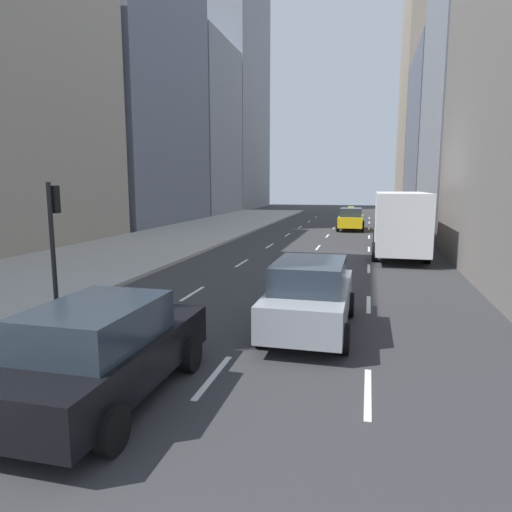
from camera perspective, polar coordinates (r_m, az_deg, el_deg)
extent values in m
cube|color=#ADAAA3|center=(29.51, -10.89, 2.06)|extent=(8.00, 66.00, 0.15)
cube|color=white|center=(10.03, -21.02, -12.32)|extent=(0.12, 2.00, 0.01)
cube|color=white|center=(15.10, -7.95, -4.68)|extent=(0.12, 2.00, 0.01)
cube|color=white|center=(20.67, -1.79, -0.89)|extent=(0.12, 2.00, 0.01)
cube|color=white|center=(26.43, 1.71, 1.27)|extent=(0.12, 2.00, 0.01)
cube|color=white|center=(32.28, 3.96, 2.66)|extent=(0.12, 2.00, 0.01)
cube|color=white|center=(38.17, 5.51, 3.61)|extent=(0.12, 2.00, 0.01)
cube|color=white|center=(44.09, 6.65, 4.31)|extent=(0.12, 2.00, 0.01)
cube|color=white|center=(50.04, 7.52, 4.84)|extent=(0.12, 2.00, 0.01)
cube|color=white|center=(8.81, -5.36, -14.75)|extent=(0.12, 2.00, 0.01)
cube|color=white|center=(14.32, 2.57, -5.35)|extent=(0.12, 2.00, 0.01)
cube|color=white|center=(20.11, 5.92, -1.21)|extent=(0.12, 2.00, 0.01)
cube|color=white|center=(25.99, 7.76, 1.06)|extent=(0.12, 2.00, 0.01)
cube|color=white|center=(31.92, 8.92, 2.50)|extent=(0.12, 2.00, 0.01)
cube|color=white|center=(37.87, 9.71, 3.48)|extent=(0.12, 2.00, 0.01)
cube|color=white|center=(43.83, 10.29, 4.20)|extent=(0.12, 2.00, 0.01)
cube|color=white|center=(49.81, 10.74, 4.74)|extent=(0.12, 2.00, 0.01)
cube|color=white|center=(8.39, 13.81, -16.25)|extent=(0.12, 2.00, 0.01)
cube|color=white|center=(14.06, 13.89, -5.88)|extent=(0.12, 2.00, 0.01)
cube|color=white|center=(19.92, 13.92, -1.53)|extent=(0.12, 2.00, 0.01)
cube|color=white|center=(25.85, 13.94, 0.84)|extent=(0.12, 2.00, 0.01)
cube|color=white|center=(31.81, 13.95, 2.32)|extent=(0.12, 2.00, 0.01)
cube|color=white|center=(37.77, 13.96, 3.33)|extent=(0.12, 2.00, 0.01)
cube|color=white|center=(43.75, 13.96, 4.07)|extent=(0.12, 2.00, 0.01)
cube|color=white|center=(49.73, 13.97, 4.63)|extent=(0.12, 2.00, 0.01)
cube|color=gray|center=(29.78, -28.47, 18.47)|extent=(6.00, 13.89, 17.98)
cube|color=slate|center=(43.15, -13.67, 18.46)|extent=(6.00, 15.96, 21.67)
cube|color=gray|center=(56.31, -6.53, 15.43)|extent=(6.00, 12.46, 19.86)
cube|color=gray|center=(71.21, -2.23, 19.12)|extent=(6.00, 16.73, 32.20)
cube|color=gray|center=(34.34, 26.08, 16.49)|extent=(6.00, 11.70, 17.12)
cube|color=slate|center=(47.79, 22.50, 13.53)|extent=(6.00, 14.16, 15.78)
cube|color=gray|center=(65.70, 20.78, 21.03)|extent=(6.00, 17.69, 35.77)
cube|color=yellow|center=(37.53, 16.14, 4.29)|extent=(1.80, 4.40, 0.76)
cube|color=#28333D|center=(37.22, 16.20, 5.33)|extent=(1.58, 2.29, 0.64)
cube|color=#F2E599|center=(37.20, 16.23, 5.93)|extent=(0.44, 0.20, 0.14)
cylinder|color=black|center=(38.89, 14.72, 3.94)|extent=(0.22, 0.66, 0.66)
cylinder|color=black|center=(38.96, 17.37, 3.83)|extent=(0.22, 0.66, 0.66)
cylinder|color=black|center=(36.17, 14.77, 3.58)|extent=(0.22, 0.66, 0.66)
cylinder|color=black|center=(36.25, 17.62, 3.47)|extent=(0.22, 0.66, 0.66)
cube|color=yellow|center=(36.23, 11.78, 4.30)|extent=(1.80, 4.40, 0.76)
cube|color=#28333D|center=(35.92, 11.80, 5.38)|extent=(1.58, 2.29, 0.64)
cube|color=#F2E599|center=(35.90, 11.82, 6.00)|extent=(0.44, 0.20, 0.14)
cylinder|color=black|center=(37.66, 10.47, 3.93)|extent=(0.22, 0.66, 0.66)
cylinder|color=black|center=(37.60, 13.21, 3.83)|extent=(0.22, 0.66, 0.66)
cylinder|color=black|center=(34.95, 10.20, 3.55)|extent=(0.22, 0.66, 0.66)
cylinder|color=black|center=(34.88, 13.15, 3.45)|extent=(0.22, 0.66, 0.66)
cube|color=#9EA0A5|center=(11.23, 6.81, -5.63)|extent=(1.80, 4.58, 0.79)
cube|color=#28333D|center=(10.80, 6.70, -2.30)|extent=(1.58, 2.38, 0.64)
cylinder|color=black|center=(12.82, 3.55, -5.57)|extent=(0.22, 0.66, 0.66)
cylinder|color=black|center=(12.64, 11.65, -5.96)|extent=(0.22, 0.66, 0.66)
cylinder|color=black|center=(10.15, 0.64, -9.50)|extent=(0.22, 0.66, 0.66)
cylinder|color=black|center=(9.92, 10.98, -10.12)|extent=(0.22, 0.66, 0.66)
cube|color=black|center=(8.09, -18.04, -12.12)|extent=(1.80, 4.49, 0.73)
cube|color=#28333D|center=(7.66, -19.36, -7.98)|extent=(1.58, 2.33, 0.64)
cylinder|color=black|center=(9.78, -18.15, -10.70)|extent=(0.22, 0.66, 0.66)
cylinder|color=black|center=(8.99, -8.13, -12.08)|extent=(0.22, 0.66, 0.66)
cylinder|color=black|center=(6.73, -17.56, -20.00)|extent=(0.22, 0.66, 0.66)
cube|color=maroon|center=(27.09, 17.03, 4.25)|extent=(2.10, 2.40, 2.10)
cube|color=#28333D|center=(28.22, 16.94, 5.04)|extent=(1.90, 0.10, 0.90)
cube|color=white|center=(22.89, 17.62, 4.18)|extent=(2.30, 6.00, 2.70)
cylinder|color=black|center=(27.16, 14.72, 2.13)|extent=(0.28, 0.90, 0.90)
cylinder|color=black|center=(27.27, 19.13, 1.96)|extent=(0.28, 0.90, 0.90)
cylinder|color=black|center=(21.80, 14.63, 0.52)|extent=(0.28, 0.90, 0.90)
cylinder|color=black|center=(21.96, 20.64, 0.29)|extent=(0.28, 0.90, 0.90)
cylinder|color=black|center=(13.15, -24.05, 0.56)|extent=(0.12, 0.12, 3.60)
cube|color=black|center=(13.18, -23.94, 6.49)|extent=(0.24, 0.20, 0.72)
sphere|color=red|center=(13.26, -23.72, 7.51)|extent=(0.14, 0.14, 0.14)
sphere|color=#4C3F14|center=(13.27, -23.65, 6.52)|extent=(0.14, 0.14, 0.14)
sphere|color=#198C2D|center=(13.28, -23.59, 5.53)|extent=(0.14, 0.14, 0.14)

